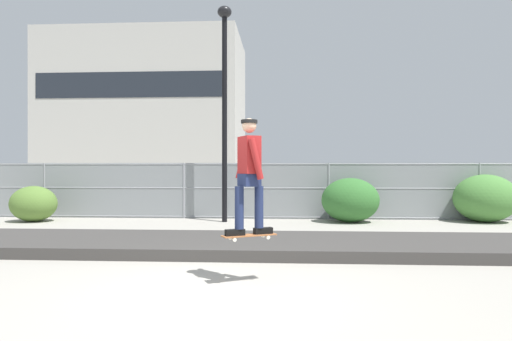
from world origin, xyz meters
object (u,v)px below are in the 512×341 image
skater (249,169)px  street_lamp (225,88)px  shrub_left (33,204)px  shrub_right (485,198)px  skateboard (249,236)px  parked_car_near (138,188)px  shrub_center (350,200)px

skater → street_lamp: 7.80m
street_lamp → shrub_left: size_ratio=4.65×
shrub_right → skater: bearing=-131.5°
skateboard → street_lamp: (-1.31, 7.26, 3.50)m
skater → shrub_right: bearing=48.5°
shrub_left → skater: bearing=-43.7°
shrub_right → street_lamp: bearing=-177.1°
parked_car_near → shrub_center: parked_car_near is taller
skateboard → parked_car_near: parked_car_near is taller
street_lamp → parked_car_near: size_ratio=1.52×
street_lamp → shrub_right: street_lamp is taller
skateboard → parked_car_near: 12.93m
skateboard → shrub_right: 10.23m
skateboard → shrub_left: shrub_left is taller
shrub_center → shrub_right: 4.20m
skateboard → skater: skater is taller
skateboard → skater: size_ratio=0.48×
shrub_center → skater: bearing=-109.3°
street_lamp → shrub_center: bearing=1.8°
shrub_right → shrub_center: bearing=-176.1°
skateboard → shrub_left: size_ratio=0.56×
shrub_center → shrub_right: shrub_right is taller
shrub_left → parked_car_near: bearing=69.5°
shrub_right → shrub_left: bearing=-177.2°
street_lamp → parked_car_near: street_lamp is taller
street_lamp → shrub_center: (3.90, 0.12, -3.50)m
skateboard → skater: bearing=0.0°
skateboard → shrub_right: shrub_right is taller
skater → shrub_center: 7.88m
shrub_left → shrub_right: 14.10m
parked_car_near → shrub_left: parked_car_near is taller
street_lamp → skateboard: bearing=-79.7°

